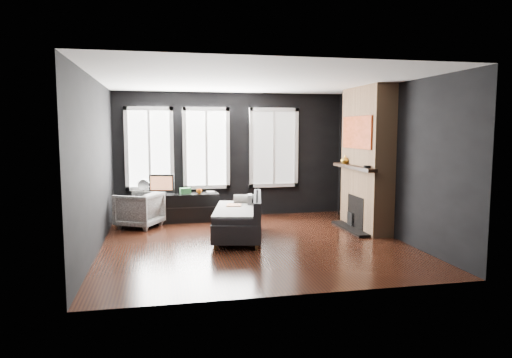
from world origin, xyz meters
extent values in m
plane|color=black|center=(0.00, 0.00, 0.00)|extent=(5.00, 5.00, 0.00)
plane|color=white|center=(0.00, 0.00, 2.70)|extent=(5.00, 5.00, 0.00)
cube|color=black|center=(0.00, 2.50, 1.35)|extent=(5.00, 0.02, 2.70)
cube|color=black|center=(-2.50, 0.00, 1.35)|extent=(0.02, 5.00, 2.70)
cube|color=black|center=(2.50, 0.00, 1.35)|extent=(0.02, 5.00, 2.70)
cube|color=gray|center=(0.09, 0.80, 0.55)|extent=(0.14, 0.32, 0.31)
imported|color=white|center=(-1.95, 1.65, 0.38)|extent=(0.96, 0.98, 0.76)
imported|color=orange|center=(-0.75, 2.02, 0.64)|extent=(0.13, 0.11, 0.12)
imported|color=#9D967C|center=(-0.59, 2.16, 0.70)|extent=(0.17, 0.02, 0.23)
cube|color=#2A6933|center=(-1.03, 2.06, 0.64)|extent=(0.24, 0.17, 0.12)
imported|color=#C47E21|center=(2.05, 1.05, 1.31)|extent=(0.21, 0.22, 0.16)
cylinder|color=black|center=(2.05, 0.05, 1.25)|extent=(0.15, 0.15, 0.04)
camera|label=1|loc=(-1.49, -7.40, 1.91)|focal=32.00mm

